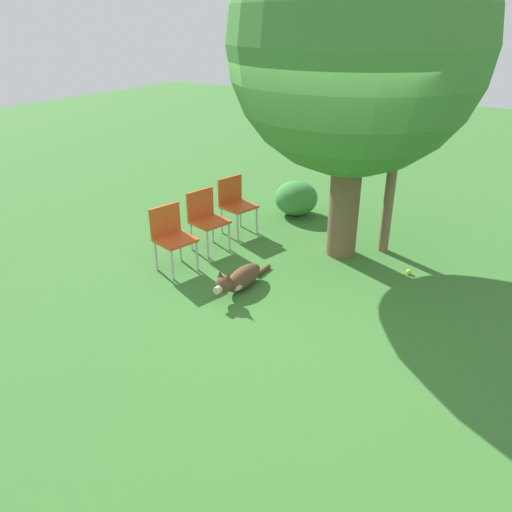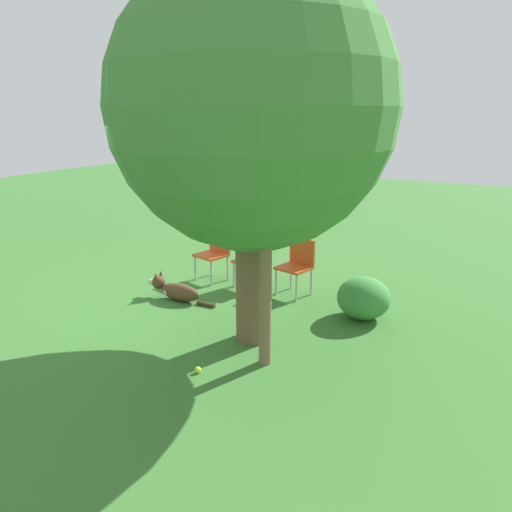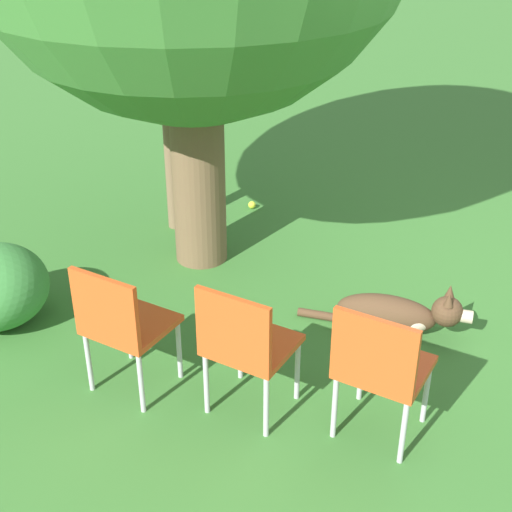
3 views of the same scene
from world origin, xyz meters
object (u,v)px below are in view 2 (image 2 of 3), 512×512
Objects in this scene: oak_tree at (252,108)px; red_chair_2 at (297,263)px; tennis_ball at (198,370)px; fence_post at (265,302)px; red_chair_1 at (254,256)px; dog at (176,290)px; red_chair_0 at (215,250)px.

oak_tree reaches higher than red_chair_2.
tennis_ball is (2.64, 0.02, -0.45)m from red_chair_2.
tennis_ball is (0.52, -0.52, -0.68)m from fence_post.
red_chair_2 is at bearing -165.66° from fence_post.
fence_post is 2.20m from red_chair_2.
red_chair_1 is 2.78m from tennis_ball.
oak_tree is at bearing 19.01° from red_chair_2.
tennis_ball is at bearing -44.92° from fence_post.
dog is 1.37× the size of red_chair_2.
oak_tree is 3.72× the size of dog.
red_chair_1 reaches higher than dog.
oak_tree is 3.15m from red_chair_0.
red_chair_2 is 12.19× the size of tennis_ball.
red_chair_2 is at bearing 104.35° from red_chair_0.
red_chair_1 is at bearing -75.65° from red_chair_2.
red_chair_1 is at bearing -124.37° from dog.
tennis_ball is at bearing 29.73° from red_chair_1.
oak_tree reaches higher than dog.
dog is 2.33m from fence_post.
tennis_ball is at bearing 14.56° from red_chair_2.
dog is at bearing -20.89° from red_chair_1.
dog is at bearing 13.36° from red_chair_0.
red_chair_2 is (-2.12, -0.54, -0.23)m from fence_post.
fence_post is at bearing 40.63° from oak_tree.
red_chair_0 is 12.19× the size of tennis_ball.
red_chair_0 is (-2.11, -1.98, -0.23)m from fence_post.
red_chair_2 is (-0.00, 0.72, 0.00)m from red_chair_1.
red_chair_2 is at bearing -143.51° from dog.
dog is 1.37× the size of red_chair_1.
red_chair_0 is at bearing -75.65° from red_chair_2.
red_chair_0 is (-1.04, 0.01, 0.34)m from dog.
red_chair_0 is at bearing -75.65° from red_chair_1.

